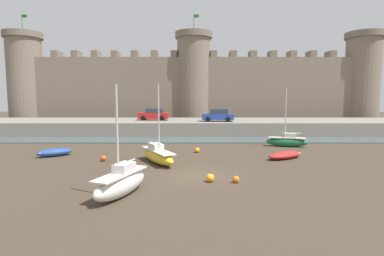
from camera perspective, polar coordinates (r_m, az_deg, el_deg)
name	(u,v)px	position (r m, az deg, el deg)	size (l,w,h in m)	color
ground_plane	(197,176)	(19.19, 0.92, -9.11)	(160.00, 160.00, 0.00)	#423528
water_channel	(195,140)	(34.30, 0.51, -2.29)	(80.00, 4.50, 0.10)	#47565B
quay_road	(194,126)	(41.40, 0.42, 0.30)	(70.34, 10.00, 1.77)	gray
castle	(194,86)	(52.37, 0.33, 8.07)	(64.69, 6.35, 18.87)	#7A6B5B
sailboat_near_channel_left	(158,155)	(22.85, -6.55, -5.15)	(3.44, 4.91, 5.90)	yellow
sailboat_midflat_centre	(121,183)	(15.74, -13.34, -10.08)	(2.52, 4.25, 5.60)	silver
rowboat_foreground_centre	(285,155)	(25.41, 17.27, -4.91)	(3.58, 2.83, 0.59)	red
rowboat_foreground_left	(55,152)	(27.79, -24.69, -4.20)	(2.89, 2.51, 0.66)	#234793
sailboat_midflat_right	(287,141)	(31.45, 17.66, -2.36)	(4.13, 1.95, 5.94)	#1E6B47
mooring_buoy_near_channel	(103,158)	(24.36, -16.52, -5.55)	(0.45, 0.45, 0.45)	#E04C1E
mooring_buoy_near_shore	(197,150)	(26.85, 0.99, -4.23)	(0.46, 0.46, 0.46)	orange
mooring_buoy_mid_mud	(210,178)	(17.85, 3.49, -9.48)	(0.49, 0.49, 0.49)	orange
mooring_buoy_off_centre	(236,179)	(17.88, 8.39, -9.66)	(0.40, 0.40, 0.40)	orange
car_quay_centre_west	(154,114)	(41.53, -7.28, 2.57)	(4.21, 2.09, 1.62)	red
car_quay_centre_east	(218,115)	(39.35, 4.98, 2.41)	(4.21, 2.09, 1.62)	#263F99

